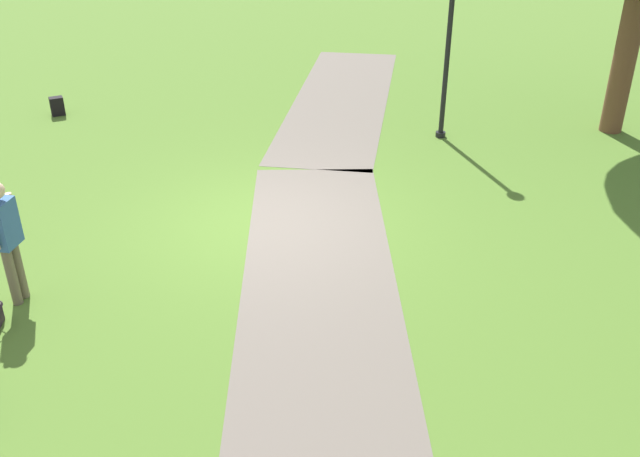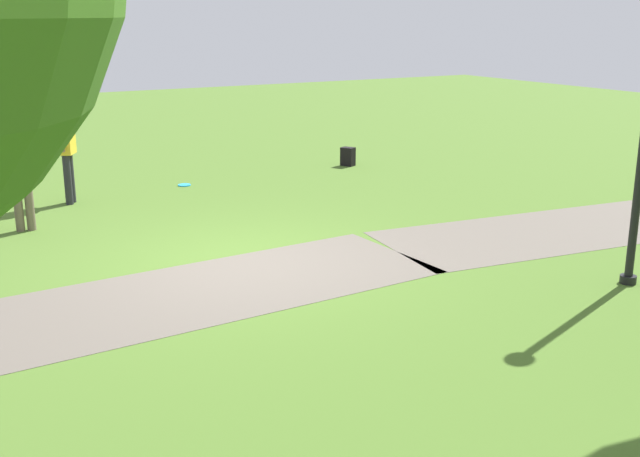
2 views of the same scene
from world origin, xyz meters
TOP-DOWN VIEW (x-y plane):
  - ground_plane at (0.00, 0.00)m, footprint 48.00×48.00m
  - footpath_segment_near at (-6.03, 1.14)m, footprint 8.19×3.02m
  - footpath_segment_mid at (1.94, 0.88)m, footprint 8.10×2.52m
  - woman_with_handbag at (2.22, -3.05)m, footprint 0.51×0.29m
  - man_near_boulder at (1.23, -4.50)m, footprint 0.38×0.47m
  - spare_backpack_on_lawn at (-4.81, -5.04)m, footprint 0.34×0.34m
  - frisbee_on_grass at (-0.99, -4.89)m, footprint 0.25×0.25m

SIDE VIEW (x-z plane):
  - ground_plane at x=0.00m, z-range 0.00..0.00m
  - footpath_segment_near at x=-6.03m, z-range 0.00..0.01m
  - footpath_segment_mid at x=1.94m, z-range 0.00..0.01m
  - frisbee_on_grass at x=-0.99m, z-range 0.00..0.02m
  - spare_backpack_on_lawn at x=-4.81m, z-range -0.01..0.39m
  - woman_with_handbag at x=2.22m, z-range 0.14..1.85m
  - man_near_boulder at x=1.23m, z-range 0.15..1.94m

